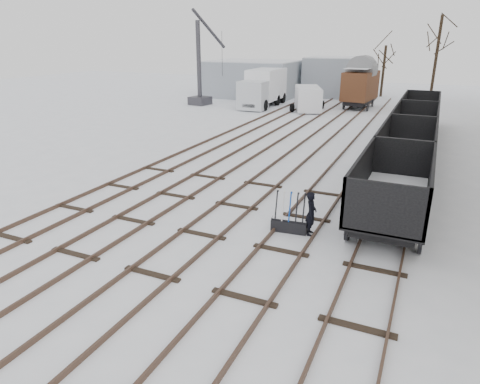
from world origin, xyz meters
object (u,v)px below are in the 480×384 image
object	(u,v)px
freight_wagon_a	(392,199)
crane	(200,80)
box_van_wagon	(360,85)
panel_van	(308,98)
lorry	(263,88)
ground_frame	(289,224)
worker	(311,214)

from	to	relation	value
freight_wagon_a	crane	world-z (taller)	crane
box_van_wagon	panel_van	world-z (taller)	box_van_wagon
box_van_wagon	lorry	size ratio (longest dim) A/B	0.66
lorry	panel_van	distance (m)	4.97
ground_frame	lorry	bearing A→B (deg)	107.84
ground_frame	box_van_wagon	distance (m)	30.50
panel_van	crane	distance (m)	11.37
freight_wagon_a	box_van_wagon	bearing A→B (deg)	101.99
worker	crane	bearing A→B (deg)	28.10
freight_wagon_a	panel_van	xyz separation A→B (m)	(-10.19, 24.55, 0.16)
worker	box_van_wagon	xyz separation A→B (m)	(-3.48, 30.21, 1.48)
box_van_wagon	lorry	xyz separation A→B (m)	(-9.10, -2.86, -0.40)
ground_frame	panel_van	xyz separation A→B (m)	(-6.96, 26.77, 0.87)
lorry	crane	world-z (taller)	crane
crane	ground_frame	bearing A→B (deg)	-45.44
freight_wagon_a	panel_van	size ratio (longest dim) A/B	1.17
worker	lorry	bearing A→B (deg)	16.59
box_van_wagon	crane	xyz separation A→B (m)	(-15.49, -4.30, 0.17)
ground_frame	crane	size ratio (longest dim) A/B	0.16
crane	box_van_wagon	bearing A→B (deg)	25.05
panel_van	box_van_wagon	bearing A→B (deg)	18.94
ground_frame	crane	distance (m)	31.83
box_van_wagon	panel_van	bearing A→B (deg)	-134.43
box_van_wagon	crane	distance (m)	16.08
lorry	crane	xyz separation A→B (m)	(-6.39, -1.44, 0.58)
freight_wagon_a	panel_van	world-z (taller)	freight_wagon_a
box_van_wagon	lorry	distance (m)	9.54
freight_wagon_a	worker	bearing A→B (deg)	-139.47
box_van_wagon	panel_van	distance (m)	5.62
lorry	panel_van	world-z (taller)	lorry
box_van_wagon	crane	bearing A→B (deg)	-158.84
box_van_wagon	ground_frame	bearing A→B (deg)	-79.19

